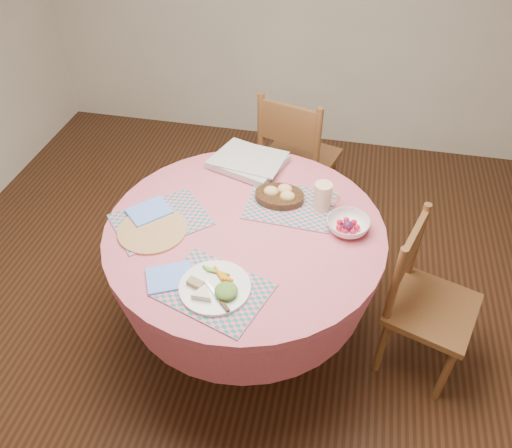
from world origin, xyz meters
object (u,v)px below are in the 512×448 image
(dining_table, at_px, (246,258))
(chair_back, at_px, (296,157))
(fruit_bowl, at_px, (348,225))
(bread_bowl, at_px, (280,195))
(dinner_plate, at_px, (216,287))
(chair_right, at_px, (424,299))
(latte_mug, at_px, (323,196))
(wicker_trivet, at_px, (152,230))

(dining_table, height_order, chair_back, chair_back)
(fruit_bowl, bearing_deg, dining_table, -170.28)
(bread_bowl, bearing_deg, dinner_plate, -103.53)
(chair_right, xyz_separation_m, latte_mug, (-0.52, 0.18, 0.38))
(chair_right, height_order, fruit_bowl, chair_right)
(bread_bowl, height_order, fruit_bowl, bread_bowl)
(dining_table, height_order, fruit_bowl, fruit_bowl)
(chair_right, height_order, chair_back, chair_back)
(dinner_plate, xyz_separation_m, fruit_bowl, (0.47, 0.45, 0.01))
(chair_right, xyz_separation_m, wicker_trivet, (-1.22, -0.13, 0.32))
(chair_right, bearing_deg, dinner_plate, 133.66)
(chair_back, distance_m, latte_mug, 0.87)
(latte_mug, height_order, fruit_bowl, latte_mug)
(dining_table, xyz_separation_m, chair_back, (0.09, 0.98, -0.07))
(latte_mug, bearing_deg, chair_right, -18.89)
(dinner_plate, bearing_deg, dining_table, 86.06)
(wicker_trivet, relative_size, bread_bowl, 1.30)
(wicker_trivet, bearing_deg, chair_back, 66.00)
(wicker_trivet, height_order, fruit_bowl, fruit_bowl)
(chair_right, relative_size, latte_mug, 6.44)
(chair_right, height_order, dinner_plate, chair_right)
(bread_bowl, distance_m, latte_mug, 0.20)
(wicker_trivet, distance_m, fruit_bowl, 0.85)
(bread_bowl, bearing_deg, chair_back, 91.79)
(dining_table, height_order, dinner_plate, dinner_plate)
(bread_bowl, relative_size, fruit_bowl, 1.14)
(wicker_trivet, height_order, bread_bowl, bread_bowl)
(dinner_plate, distance_m, latte_mug, 0.67)
(dinner_plate, relative_size, fruit_bowl, 1.38)
(chair_right, xyz_separation_m, chair_back, (-0.74, 0.95, 0.05))
(dining_table, distance_m, dinner_plate, 0.44)
(dinner_plate, xyz_separation_m, bread_bowl, (0.14, 0.60, 0.01))
(latte_mug, bearing_deg, dinner_plate, -120.66)
(chair_back, height_order, fruit_bowl, chair_back)
(chair_back, bearing_deg, bread_bowl, 107.46)
(chair_back, height_order, bread_bowl, chair_back)
(chair_back, bearing_deg, latte_mug, 121.76)
(chair_right, distance_m, bread_bowl, 0.82)
(latte_mug, bearing_deg, fruit_bowl, -45.37)
(latte_mug, relative_size, fruit_bowl, 0.65)
(dining_table, bearing_deg, latte_mug, 32.44)
(latte_mug, bearing_deg, wicker_trivet, -156.36)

